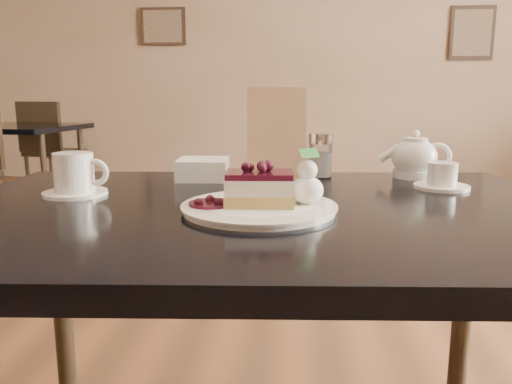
# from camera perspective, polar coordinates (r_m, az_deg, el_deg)

# --- Properties ---
(main_table) EXTENTS (1.29, 0.90, 0.77)m
(main_table) POSITION_cam_1_polar(r_m,az_deg,el_deg) (0.99, 0.40, -6.08)
(main_table) COLOR black
(main_table) RESTS_ON ground
(dessert_plate) EXTENTS (0.28, 0.28, 0.01)m
(dessert_plate) POSITION_cam_1_polar(r_m,az_deg,el_deg) (0.91, 0.37, -1.85)
(dessert_plate) COLOR white
(dessert_plate) RESTS_ON main_table
(cheesecake_slice) EXTENTS (0.13, 0.10, 0.06)m
(cheesecake_slice) POSITION_cam_1_polar(r_m,az_deg,el_deg) (0.91, 0.37, 0.39)
(cheesecake_slice) COLOR #D1B863
(cheesecake_slice) RESTS_ON dessert_plate
(whipped_cream) EXTENTS (0.06, 0.06, 0.05)m
(whipped_cream) POSITION_cam_1_polar(r_m,az_deg,el_deg) (0.92, 5.83, 0.24)
(whipped_cream) COLOR white
(whipped_cream) RESTS_ON dessert_plate
(berry_sauce) EXTENTS (0.08, 0.08, 0.01)m
(berry_sauce) POSITION_cam_1_polar(r_m,az_deg,el_deg) (0.91, -5.14, -1.34)
(berry_sauce) COLOR black
(berry_sauce) RESTS_ON dessert_plate
(coffee_set) EXTENTS (0.14, 0.13, 0.09)m
(coffee_set) POSITION_cam_1_polar(r_m,az_deg,el_deg) (1.12, -19.95, 1.71)
(coffee_set) COLOR white
(coffee_set) RESTS_ON main_table
(tea_set) EXTENTS (0.20, 0.27, 0.11)m
(tea_set) POSITION_cam_1_polar(r_m,az_deg,el_deg) (1.31, 18.13, 3.29)
(tea_set) COLOR white
(tea_set) RESTS_ON main_table
(menu_card) EXTENTS (0.15, 0.04, 0.23)m
(menu_card) POSITION_cam_1_polar(r_m,az_deg,el_deg) (1.24, 2.34, 6.62)
(menu_card) COLOR white
(menu_card) RESTS_ON main_table
(sugar_shaker) EXTENTS (0.06, 0.06, 0.11)m
(sugar_shaker) POSITION_cam_1_polar(r_m,az_deg,el_deg) (1.28, 7.40, 4.22)
(sugar_shaker) COLOR white
(sugar_shaker) RESTS_ON main_table
(napkin_stack) EXTENTS (0.13, 0.13, 0.05)m
(napkin_stack) POSITION_cam_1_polar(r_m,az_deg,el_deg) (1.26, -6.06, 2.63)
(napkin_stack) COLOR white
(napkin_stack) RESTS_ON main_table
(bg_table_far_left) EXTENTS (1.08, 1.79, 1.19)m
(bg_table_far_left) POSITION_cam_1_polar(r_m,az_deg,el_deg) (4.45, -25.54, -1.72)
(bg_table_far_left) COLOR black
(bg_table_far_left) RESTS_ON ground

